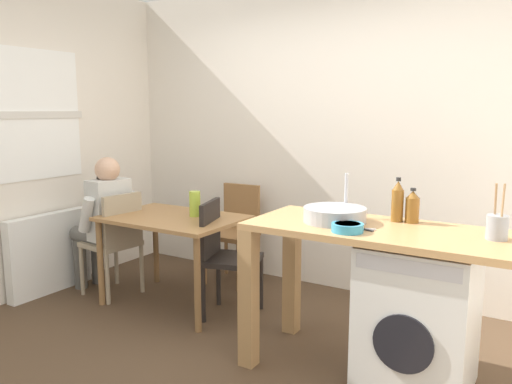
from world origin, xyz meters
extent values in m
plane|color=#4C3826|center=(0.00, 0.00, 0.00)|extent=(5.46, 5.46, 0.00)
cube|color=silver|center=(0.00, 1.75, 1.35)|extent=(4.60, 0.10, 2.70)
cube|color=white|center=(-2.10, 0.30, 1.55)|extent=(0.01, 0.90, 1.10)
cube|color=beige|center=(-2.09, 0.30, 1.55)|extent=(0.02, 0.96, 0.06)
cube|color=white|center=(-2.02, 0.30, 0.35)|extent=(0.10, 0.80, 0.70)
cube|color=#9E7042|center=(-0.90, 0.65, 0.72)|extent=(1.10, 0.76, 0.03)
cylinder|color=brown|center=(-1.40, 0.32, 0.35)|extent=(0.05, 0.05, 0.71)
cylinder|color=brown|center=(-0.40, 0.32, 0.35)|extent=(0.05, 0.05, 0.71)
cylinder|color=brown|center=(-1.40, 0.98, 0.35)|extent=(0.05, 0.05, 0.71)
cylinder|color=brown|center=(-0.40, 0.98, 0.35)|extent=(0.05, 0.05, 0.71)
cube|color=gray|center=(-1.52, 0.55, 0.45)|extent=(0.44, 0.44, 0.04)
cube|color=gray|center=(-1.34, 0.53, 0.68)|extent=(0.08, 0.38, 0.45)
cylinder|color=gray|center=(-1.72, 0.39, 0.23)|extent=(0.04, 0.04, 0.45)
cylinder|color=gray|center=(-1.68, 0.75, 0.23)|extent=(0.04, 0.04, 0.45)
cylinder|color=gray|center=(-1.36, 0.35, 0.23)|extent=(0.04, 0.04, 0.45)
cylinder|color=gray|center=(-1.32, 0.71, 0.23)|extent=(0.04, 0.04, 0.45)
cube|color=black|center=(-0.35, 0.70, 0.45)|extent=(0.50, 0.50, 0.04)
cube|color=black|center=(-0.52, 0.64, 0.68)|extent=(0.15, 0.37, 0.45)
cylinder|color=black|center=(-0.23, 0.92, 0.23)|extent=(0.04, 0.04, 0.45)
cylinder|color=black|center=(-0.12, 0.58, 0.23)|extent=(0.04, 0.04, 0.45)
cylinder|color=black|center=(-0.57, 0.82, 0.23)|extent=(0.04, 0.04, 0.45)
cylinder|color=black|center=(-0.47, 0.47, 0.23)|extent=(0.04, 0.04, 0.45)
cube|color=olive|center=(-0.80, 1.35, 0.45)|extent=(0.41, 0.41, 0.04)
cube|color=olive|center=(-0.80, 1.53, 0.68)|extent=(0.38, 0.05, 0.45)
cylinder|color=olive|center=(-0.61, 1.17, 0.23)|extent=(0.04, 0.04, 0.45)
cylinder|color=olive|center=(-0.97, 1.16, 0.23)|extent=(0.04, 0.04, 0.45)
cylinder|color=olive|center=(-0.62, 1.53, 0.23)|extent=(0.04, 0.04, 0.45)
cylinder|color=olive|center=(-0.98, 1.52, 0.23)|extent=(0.04, 0.04, 0.45)
cylinder|color=#595651|center=(-1.87, 0.49, 0.23)|extent=(0.11, 0.11, 0.45)
cylinder|color=#595651|center=(-1.85, 0.67, 0.23)|extent=(0.11, 0.11, 0.45)
cylinder|color=#595651|center=(-1.71, 0.48, 0.50)|extent=(0.41, 0.18, 0.14)
cylinder|color=#595651|center=(-1.69, 0.66, 0.50)|extent=(0.41, 0.18, 0.14)
cube|color=silver|center=(-1.52, 0.55, 0.75)|extent=(0.24, 0.36, 0.52)
cylinder|color=silver|center=(-1.56, 0.34, 0.74)|extent=(0.20, 0.11, 0.31)
cylinder|color=silver|center=(-1.51, 0.76, 0.74)|extent=(0.20, 0.11, 0.31)
sphere|color=tan|center=(-1.52, 0.55, 1.09)|extent=(0.21, 0.21, 0.21)
sphere|color=black|center=(-1.58, 0.55, 1.01)|extent=(0.12, 0.12, 0.12)
cube|color=tan|center=(0.87, 0.39, 0.90)|extent=(1.50, 0.68, 0.04)
cube|color=#A07749|center=(0.17, 0.10, 0.44)|extent=(0.10, 0.10, 0.88)
cube|color=#A07749|center=(0.17, 0.68, 0.44)|extent=(0.10, 0.10, 0.88)
cube|color=silver|center=(1.14, 0.39, 0.43)|extent=(0.60, 0.60, 0.86)
cylinder|color=black|center=(1.14, 0.08, 0.39)|extent=(0.32, 0.02, 0.32)
cube|color=#B2B2B7|center=(1.14, 0.09, 0.80)|extent=(0.54, 0.01, 0.08)
cylinder|color=#9EA0A5|center=(0.61, 0.39, 0.97)|extent=(0.38, 0.38, 0.09)
cylinder|color=#B2B2B7|center=(0.61, 0.57, 1.06)|extent=(0.02, 0.02, 0.28)
cylinder|color=brown|center=(0.93, 0.60, 1.02)|extent=(0.07, 0.07, 0.19)
cone|color=brown|center=(0.93, 0.60, 1.14)|extent=(0.07, 0.07, 0.05)
cylinder|color=#262626|center=(0.93, 0.60, 1.18)|extent=(0.03, 0.03, 0.02)
cylinder|color=brown|center=(1.02, 0.61, 1.00)|extent=(0.08, 0.08, 0.15)
cone|color=brown|center=(1.02, 0.61, 1.09)|extent=(0.07, 0.07, 0.04)
cylinder|color=#262626|center=(1.02, 0.61, 1.12)|extent=(0.03, 0.03, 0.02)
cylinder|color=teal|center=(0.77, 0.19, 0.94)|extent=(0.18, 0.18, 0.05)
cylinder|color=#1E546B|center=(0.77, 0.19, 0.96)|extent=(0.14, 0.14, 0.02)
cylinder|color=gray|center=(1.50, 0.44, 0.99)|extent=(0.11, 0.11, 0.13)
cylinder|color=#99724C|center=(1.49, 0.45, 1.13)|extent=(0.01, 0.04, 0.18)
cylinder|color=#99724C|center=(1.52, 0.43, 1.13)|extent=(0.01, 0.05, 0.18)
cylinder|color=#A8C63D|center=(-0.75, 0.75, 0.84)|extent=(0.09, 0.09, 0.20)
cube|color=#B2B2B7|center=(0.82, 0.29, 0.92)|extent=(0.15, 0.06, 0.01)
cube|color=#262628|center=(0.82, 0.29, 0.92)|extent=(0.15, 0.06, 0.01)
camera|label=1|loc=(1.78, -2.45, 1.60)|focal=35.77mm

